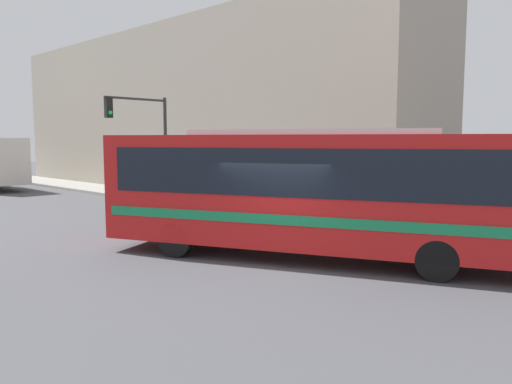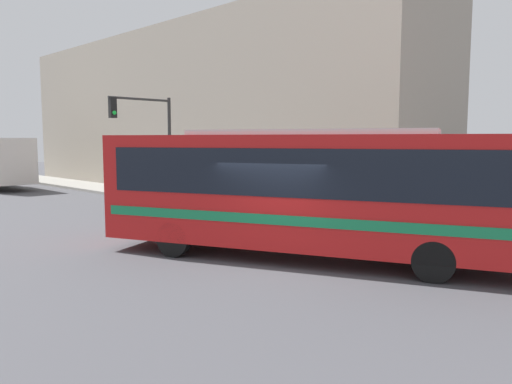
# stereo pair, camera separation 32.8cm
# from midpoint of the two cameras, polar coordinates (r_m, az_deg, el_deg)

# --- Properties ---
(ground_plane) EXTENTS (120.00, 120.00, 0.00)m
(ground_plane) POSITION_cam_midpoint_polar(r_m,az_deg,el_deg) (12.45, 3.95, -8.22)
(ground_plane) COLOR #47474C
(sidewalk) EXTENTS (2.72, 70.00, 0.15)m
(sidewalk) POSITION_cam_midpoint_polar(r_m,az_deg,el_deg) (31.81, -16.80, 0.40)
(sidewalk) COLOR gray
(sidewalk) RESTS_ON ground_plane
(building_facade) EXTENTS (6.00, 30.99, 9.44)m
(building_facade) POSITION_cam_midpoint_polar(r_m,az_deg,el_deg) (31.17, -6.77, 9.05)
(building_facade) COLOR #9E9384
(building_facade) RESTS_ON ground_plane
(city_bus) EXTENTS (6.62, 11.06, 3.30)m
(city_bus) POSITION_cam_midpoint_polar(r_m,az_deg,el_deg) (12.77, 7.12, 0.73)
(city_bus) COLOR red
(city_bus) RESTS_ON ground_plane
(fire_hydrant) EXTENTS (0.22, 0.29, 0.74)m
(fire_hydrant) POSITION_cam_midpoint_polar(r_m,az_deg,el_deg) (18.40, 6.17, -1.94)
(fire_hydrant) COLOR #999999
(fire_hydrant) RESTS_ON sidewalk
(traffic_light_pole) EXTENTS (3.28, 0.35, 4.90)m
(traffic_light_pole) POSITION_cam_midpoint_polar(r_m,az_deg,el_deg) (23.98, -11.77, 7.05)
(traffic_light_pole) COLOR #2D2D2D
(traffic_light_pole) RESTS_ON sidewalk
(parking_meter) EXTENTS (0.14, 0.14, 1.18)m
(parking_meter) POSITION_cam_midpoint_polar(r_m,az_deg,el_deg) (20.84, -1.78, 0.24)
(parking_meter) COLOR #2D2D2D
(parking_meter) RESTS_ON sidewalk
(pedestrian_near_corner) EXTENTS (0.34, 0.34, 1.67)m
(pedestrian_near_corner) POSITION_cam_midpoint_polar(r_m,az_deg,el_deg) (20.66, 3.90, 0.30)
(pedestrian_near_corner) COLOR slate
(pedestrian_near_corner) RESTS_ON sidewalk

